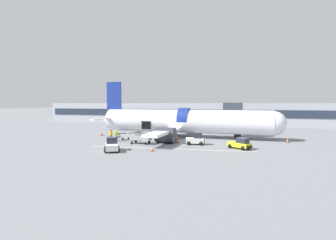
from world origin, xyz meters
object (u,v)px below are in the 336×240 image
(ground_crew_driver, at_px, (156,134))
(baggage_tug_lead, at_px, (240,144))
(baggage_tug_rear, at_px, (196,140))
(ground_crew_loader_b, at_px, (111,135))
(baggage_tug_mid, at_px, (112,145))
(airplane, at_px, (182,122))
(baggage_cart_loading, at_px, (132,137))
(ground_crew_loader_a, at_px, (116,135))
(baggage_cart_queued, at_px, (141,140))

(ground_crew_driver, bearing_deg, baggage_tug_lead, -21.69)
(baggage_tug_lead, relative_size, baggage_tug_rear, 1.16)
(baggage_tug_lead, distance_m, ground_crew_loader_b, 19.94)
(baggage_tug_mid, relative_size, ground_crew_driver, 2.16)
(airplane, relative_size, ground_crew_loader_b, 18.44)
(baggage_cart_loading, bearing_deg, baggage_tug_lead, -10.20)
(airplane, height_order, ground_crew_driver, airplane)
(ground_crew_driver, bearing_deg, airplane, 45.60)
(airplane, xyz_separation_m, baggage_cart_loading, (-6.77, -6.07, -2.16))
(baggage_cart_loading, bearing_deg, ground_crew_loader_a, -122.30)
(airplane, relative_size, baggage_cart_queued, 8.31)
(baggage_cart_queued, relative_size, ground_crew_driver, 2.45)
(baggage_cart_queued, bearing_deg, baggage_tug_mid, -99.47)
(ground_crew_loader_a, xyz_separation_m, ground_crew_loader_b, (-1.40, 0.79, -0.02))
(baggage_tug_mid, bearing_deg, baggage_cart_loading, 101.50)
(baggage_tug_rear, bearing_deg, baggage_cart_queued, -167.77)
(baggage_tug_rear, distance_m, ground_crew_loader_b, 13.69)
(baggage_cart_queued, relative_size, ground_crew_loader_a, 2.16)
(baggage_tug_mid, xyz_separation_m, ground_crew_loader_b, (-4.84, 8.00, 0.22))
(baggage_cart_queued, relative_size, ground_crew_loader_b, 2.22)
(baggage_tug_mid, bearing_deg, baggage_tug_lead, 23.41)
(ground_crew_loader_a, relative_size, ground_crew_loader_b, 1.03)
(baggage_tug_rear, relative_size, ground_crew_driver, 1.72)
(airplane, relative_size, baggage_tug_mid, 9.43)
(ground_crew_loader_b, bearing_deg, airplane, 38.34)
(baggage_tug_rear, xyz_separation_m, ground_crew_loader_b, (-13.69, -0.14, 0.23))
(airplane, xyz_separation_m, baggage_tug_mid, (-4.83, -15.64, -1.98))
(ground_crew_loader_b, bearing_deg, baggage_tug_lead, -4.27)
(baggage_tug_mid, height_order, ground_crew_loader_a, ground_crew_loader_a)
(baggage_cart_queued, distance_m, ground_crew_loader_a, 4.60)
(baggage_cart_loading, bearing_deg, airplane, 41.87)
(baggage_cart_loading, height_order, ground_crew_loader_b, ground_crew_loader_b)
(baggage_tug_lead, bearing_deg, baggage_tug_mid, -156.59)
(baggage_tug_lead, distance_m, ground_crew_driver, 14.84)
(baggage_tug_rear, relative_size, ground_crew_loader_b, 1.55)
(baggage_cart_queued, bearing_deg, baggage_cart_loading, 134.09)
(baggage_cart_loading, distance_m, ground_crew_driver, 4.03)
(baggage_tug_rear, distance_m, ground_crew_loader_a, 12.33)
(airplane, relative_size, baggage_cart_loading, 8.03)
(baggage_cart_loading, distance_m, ground_crew_loader_b, 3.31)
(baggage_tug_lead, distance_m, baggage_cart_queued, 13.97)
(baggage_cart_loading, height_order, baggage_cart_queued, baggage_cart_loading)
(baggage_tug_lead, distance_m, baggage_tug_mid, 16.39)
(ground_crew_loader_b, relative_size, ground_crew_driver, 1.10)
(airplane, bearing_deg, baggage_tug_rear, -61.80)
(baggage_cart_queued, bearing_deg, ground_crew_loader_a, 170.39)
(baggage_cart_loading, relative_size, baggage_cart_queued, 1.04)
(baggage_cart_loading, bearing_deg, baggage_cart_queued, -45.91)
(baggage_tug_lead, relative_size, ground_crew_loader_b, 1.80)
(baggage_tug_mid, distance_m, ground_crew_driver, 12.07)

